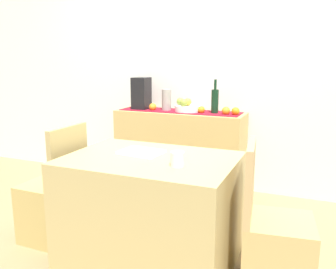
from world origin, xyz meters
The scene contains 20 objects.
ground_plane centered at (0.00, 0.00, -0.01)m, with size 6.40×6.40×0.02m, color #987C54.
room_wall_rear centered at (0.00, 1.18, 1.35)m, with size 6.40×0.06×2.70m, color silver.
sideboard_console centered at (-0.09, 0.92, 0.42)m, with size 1.33×0.42×0.84m, color tan.
table_runner centered at (-0.09, 0.92, 0.84)m, with size 1.25×0.32×0.01m, color maroon.
fruit_bowl centered at (0.00, 0.92, 0.87)m, with size 0.26×0.26×0.06m, color silver.
apple_right centered at (-0.09, 0.93, 0.94)m, with size 0.08×0.08×0.08m, color #8CB23E.
apple_left centered at (-0.02, 0.85, 0.94)m, with size 0.07×0.07×0.07m, color #8EA33D.
apple_upper centered at (0.00, 0.91, 0.94)m, with size 0.07×0.07×0.07m, color gold.
wine_bottle centered at (0.28, 0.92, 0.97)m, with size 0.07×0.07×0.33m.
coffee_maker centered at (-0.53, 0.92, 1.01)m, with size 0.16×0.18×0.34m, color black.
ceramic_vase centered at (-0.24, 0.92, 0.95)m, with size 0.10×0.10×0.22m, color #979590.
orange_loose_end centered at (0.49, 0.89, 0.88)m, with size 0.08×0.08×0.08m, color orange.
orange_loose_far centered at (0.15, 0.89, 0.87)m, with size 0.07×0.07×0.07m, color orange.
orange_loose_near_bowl centered at (-0.37, 0.87, 0.88)m, with size 0.08×0.08×0.08m, color orange.
orange_loose_mid centered at (0.40, 0.88, 0.88)m, with size 0.08×0.08×0.08m, color orange.
dining_table centered at (0.23, -0.47, 0.37)m, with size 1.10×0.79×0.74m, color tan.
open_book centered at (0.13, -0.40, 0.75)m, with size 0.28×0.21×0.02m, color white.
coffee_cup centered at (0.47, -0.58, 0.78)m, with size 0.08×0.08×0.09m, color silver.
chair_near_window centered at (-0.58, -0.47, 0.27)m, with size 0.41×0.41×0.90m.
chair_by_corner centered at (1.05, -0.47, 0.27)m, with size 0.45×0.45×0.90m.
Camera 1 is at (1.22, -2.53, 1.38)m, focal length 38.82 mm.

